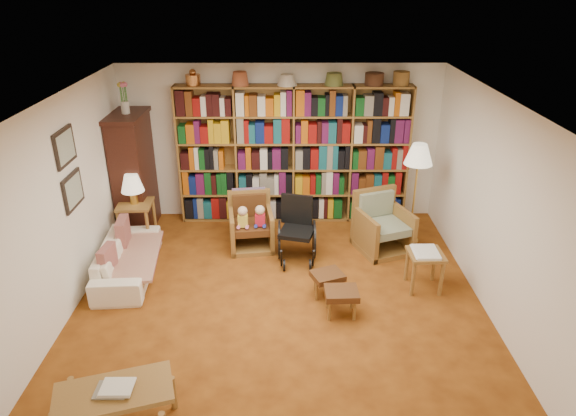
{
  "coord_description": "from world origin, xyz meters",
  "views": [
    {
      "loc": [
        0.08,
        -5.39,
        3.73
      ],
      "look_at": [
        0.11,
        0.6,
        0.98
      ],
      "focal_mm": 32.0,
      "sensor_mm": 36.0,
      "label": 1
    }
  ],
  "objects_px": {
    "wheelchair": "(297,231)",
    "side_table_papers": "(425,259)",
    "armchair_sage": "(382,227)",
    "coffee_table": "(114,395)",
    "floor_lamp": "(419,158)",
    "armchair_leather": "(251,224)",
    "side_table_lamp": "(136,212)",
    "footstool_a": "(327,277)",
    "sofa": "(128,259)",
    "footstool_b": "(341,295)"
  },
  "relations": [
    {
      "from": "side_table_lamp",
      "to": "floor_lamp",
      "type": "bearing_deg",
      "value": 0.11
    },
    {
      "from": "footstool_a",
      "to": "coffee_table",
      "type": "height_order",
      "value": "coffee_table"
    },
    {
      "from": "armchair_leather",
      "to": "armchair_sage",
      "type": "distance_m",
      "value": 1.94
    },
    {
      "from": "side_table_lamp",
      "to": "footstool_b",
      "type": "bearing_deg",
      "value": -32.45
    },
    {
      "from": "side_table_papers",
      "to": "side_table_lamp",
      "type": "bearing_deg",
      "value": 162.37
    },
    {
      "from": "wheelchair",
      "to": "footstool_b",
      "type": "relative_size",
      "value": 2.27
    },
    {
      "from": "sofa",
      "to": "footstool_b",
      "type": "height_order",
      "value": "sofa"
    },
    {
      "from": "armchair_leather",
      "to": "footstool_b",
      "type": "bearing_deg",
      "value": -56.4
    },
    {
      "from": "armchair_leather",
      "to": "footstool_a",
      "type": "bearing_deg",
      "value": -52.63
    },
    {
      "from": "armchair_leather",
      "to": "side_table_papers",
      "type": "xyz_separation_m",
      "value": [
        2.28,
        -1.19,
        0.09
      ]
    },
    {
      "from": "side_table_lamp",
      "to": "armchair_sage",
      "type": "xyz_separation_m",
      "value": [
        3.65,
        -0.17,
        -0.17
      ]
    },
    {
      "from": "side_table_papers",
      "to": "floor_lamp",
      "type": "bearing_deg",
      "value": 84.67
    },
    {
      "from": "sofa",
      "to": "footstool_a",
      "type": "distance_m",
      "value": 2.7
    },
    {
      "from": "floor_lamp",
      "to": "side_table_papers",
      "type": "relative_size",
      "value": 2.84
    },
    {
      "from": "coffee_table",
      "to": "armchair_sage",
      "type": "bearing_deg",
      "value": 48.62
    },
    {
      "from": "footstool_a",
      "to": "wheelchair",
      "type": "bearing_deg",
      "value": 110.85
    },
    {
      "from": "wheelchair",
      "to": "side_table_papers",
      "type": "relative_size",
      "value": 1.69
    },
    {
      "from": "footstool_a",
      "to": "sofa",
      "type": "bearing_deg",
      "value": 169.21
    },
    {
      "from": "footstool_b",
      "to": "side_table_lamp",
      "type": "bearing_deg",
      "value": 147.55
    },
    {
      "from": "footstool_a",
      "to": "armchair_leather",
      "type": "bearing_deg",
      "value": 127.37
    },
    {
      "from": "floor_lamp",
      "to": "side_table_papers",
      "type": "xyz_separation_m",
      "value": [
        -0.12,
        -1.28,
        -0.91
      ]
    },
    {
      "from": "side_table_lamp",
      "to": "floor_lamp",
      "type": "xyz_separation_m",
      "value": [
        4.12,
        0.01,
        0.83
      ]
    },
    {
      "from": "footstool_b",
      "to": "footstool_a",
      "type": "bearing_deg",
      "value": 108.39
    },
    {
      "from": "wheelchair",
      "to": "footstool_a",
      "type": "height_order",
      "value": "wheelchair"
    },
    {
      "from": "sofa",
      "to": "floor_lamp",
      "type": "height_order",
      "value": "floor_lamp"
    },
    {
      "from": "sofa",
      "to": "armchair_sage",
      "type": "relative_size",
      "value": 1.72
    },
    {
      "from": "armchair_sage",
      "to": "footstool_b",
      "type": "bearing_deg",
      "value": -114.7
    },
    {
      "from": "armchair_sage",
      "to": "footstool_b",
      "type": "height_order",
      "value": "armchair_sage"
    },
    {
      "from": "floor_lamp",
      "to": "footstool_b",
      "type": "bearing_deg",
      "value": -123.88
    },
    {
      "from": "armchair_leather",
      "to": "coffee_table",
      "type": "bearing_deg",
      "value": -106.31
    },
    {
      "from": "floor_lamp",
      "to": "side_table_papers",
      "type": "bearing_deg",
      "value": -95.33
    },
    {
      "from": "sofa",
      "to": "armchair_leather",
      "type": "xyz_separation_m",
      "value": [
        1.62,
        0.85,
        0.1
      ]
    },
    {
      "from": "floor_lamp",
      "to": "armchair_sage",
      "type": "bearing_deg",
      "value": -159.66
    },
    {
      "from": "side_table_lamp",
      "to": "armchair_leather",
      "type": "distance_m",
      "value": 1.73
    },
    {
      "from": "side_table_papers",
      "to": "footstool_a",
      "type": "height_order",
      "value": "side_table_papers"
    },
    {
      "from": "sofa",
      "to": "footstool_a",
      "type": "height_order",
      "value": "sofa"
    },
    {
      "from": "wheelchair",
      "to": "coffee_table",
      "type": "relative_size",
      "value": 0.82
    },
    {
      "from": "footstool_a",
      "to": "footstool_b",
      "type": "height_order",
      "value": "footstool_b"
    },
    {
      "from": "side_table_papers",
      "to": "footstool_b",
      "type": "height_order",
      "value": "side_table_papers"
    },
    {
      "from": "side_table_lamp",
      "to": "footstool_b",
      "type": "height_order",
      "value": "side_table_lamp"
    },
    {
      "from": "armchair_sage",
      "to": "wheelchair",
      "type": "bearing_deg",
      "value": -166.52
    },
    {
      "from": "coffee_table",
      "to": "side_table_papers",
      "type": "bearing_deg",
      "value": 34.12
    },
    {
      "from": "sofa",
      "to": "side_table_papers",
      "type": "xyz_separation_m",
      "value": [
        3.9,
        -0.35,
        0.19
      ]
    },
    {
      "from": "floor_lamp",
      "to": "footstool_a",
      "type": "relative_size",
      "value": 3.31
    },
    {
      "from": "armchair_sage",
      "to": "coffee_table",
      "type": "distance_m",
      "value": 4.44
    },
    {
      "from": "wheelchair",
      "to": "footstool_b",
      "type": "distance_m",
      "value": 1.46
    },
    {
      "from": "side_table_lamp",
      "to": "footstool_a",
      "type": "height_order",
      "value": "side_table_lamp"
    },
    {
      "from": "coffee_table",
      "to": "floor_lamp",
      "type": "bearing_deg",
      "value": 45.84
    },
    {
      "from": "sofa",
      "to": "armchair_sage",
      "type": "bearing_deg",
      "value": -81.67
    },
    {
      "from": "armchair_leather",
      "to": "coffee_table",
      "type": "relative_size",
      "value": 0.73
    }
  ]
}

